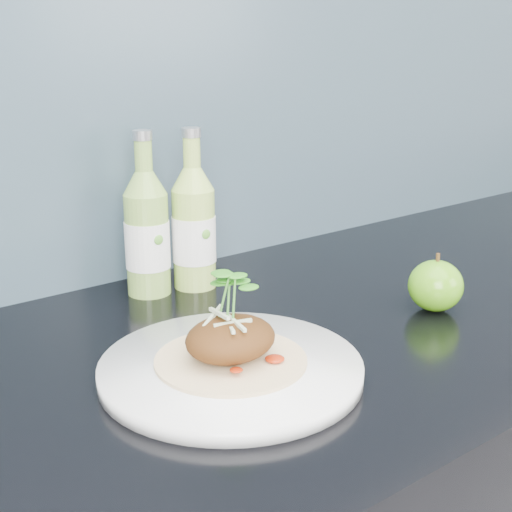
# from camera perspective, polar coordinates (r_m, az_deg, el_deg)

# --- Properties ---
(subway_backsplash) EXTENTS (4.00, 0.02, 0.70)m
(subway_backsplash) POSITION_cam_1_polar(r_m,az_deg,el_deg) (1.02, -9.13, 17.78)
(subway_backsplash) COLOR slate
(subway_backsplash) RESTS_ON kitchen_counter
(dinner_plate) EXTENTS (0.32, 0.32, 0.02)m
(dinner_plate) POSITION_cam_1_polar(r_m,az_deg,el_deg) (0.75, -2.03, -9.00)
(dinner_plate) COLOR white
(dinner_plate) RESTS_ON kitchen_counter
(pork_taco) EXTENTS (0.16, 0.16, 0.10)m
(pork_taco) POSITION_cam_1_polar(r_m,az_deg,el_deg) (0.73, -2.06, -6.42)
(pork_taco) COLOR tan
(pork_taco) RESTS_ON dinner_plate
(green_apple) EXTENTS (0.09, 0.09, 0.08)m
(green_apple) POSITION_cam_1_polar(r_m,az_deg,el_deg) (0.93, 14.17, -2.32)
(green_apple) COLOR #3E9910
(green_apple) RESTS_ON kitchen_counter
(cider_bottle_left) EXTENTS (0.07, 0.07, 0.22)m
(cider_bottle_left) POSITION_cam_1_polar(r_m,az_deg,el_deg) (0.96, -8.71, 1.79)
(cider_bottle_left) COLOR #81AC48
(cider_bottle_left) RESTS_ON kitchen_counter
(cider_bottle_right) EXTENTS (0.07, 0.07, 0.22)m
(cider_bottle_right) POSITION_cam_1_polar(r_m,az_deg,el_deg) (0.98, -5.00, 2.23)
(cider_bottle_right) COLOR #A3C853
(cider_bottle_right) RESTS_ON kitchen_counter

